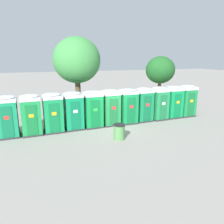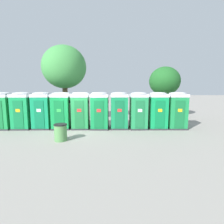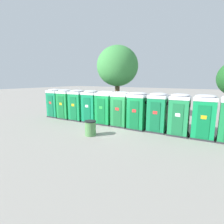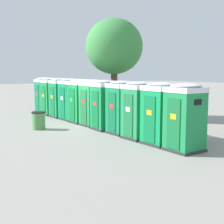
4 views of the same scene
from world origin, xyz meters
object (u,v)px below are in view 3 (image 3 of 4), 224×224
object	(u,v)px
portapotty_8	(179,114)
street_tree_1	(117,66)
portapotty_0	(55,103)
portapotty_4	(105,107)
portapotty_6	(138,111)
trash_can	(90,128)
portapotty_9	(204,117)
portapotty_1	(66,104)
portapotty_3	(91,106)
portapotty_5	(121,109)
portapotty_2	(78,105)
portapotty_7	(158,112)

from	to	relation	value
portapotty_8	street_tree_1	xyz separation A→B (m)	(-5.81, 2.49, 3.19)
portapotty_0	portapotty_4	world-z (taller)	same
portapotty_6	trash_can	xyz separation A→B (m)	(-1.82, -2.88, -0.82)
portapotty_8	portapotty_9	distance (m)	1.34
portapotty_9	portapotty_8	bearing A→B (deg)	-176.36
portapotty_1	trash_can	bearing A→B (deg)	-28.45
portapotty_3	portapotty_5	size ratio (longest dim) A/B	1.00
portapotty_0	portapotty_8	world-z (taller)	same
portapotty_0	portapotty_2	xyz separation A→B (m)	(2.67, 0.06, -0.00)
portapotty_8	portapotty_9	bearing A→B (deg)	3.64
portapotty_1	portapotty_2	xyz separation A→B (m)	(1.33, 0.08, -0.00)
portapotty_0	portapotty_9	world-z (taller)	same
portapotty_1	portapotty_5	world-z (taller)	same
portapotty_0	portapotty_8	bearing A→B (deg)	1.84
portapotty_8	portapotty_0	bearing A→B (deg)	-178.16
portapotty_4	portapotty_9	distance (m)	6.68
portapotty_8	portapotty_6	bearing A→B (deg)	-177.56
portapotty_8	portapotty_5	bearing A→B (deg)	-178.80
portapotty_0	portapotty_6	xyz separation A→B (m)	(8.01, 0.23, -0.00)
portapotty_5	portapotty_7	world-z (taller)	same
portapotty_7	portapotty_8	world-z (taller)	same
portapotty_0	portapotty_1	world-z (taller)	same
portapotty_2	portapotty_9	distance (m)	9.35
portapotty_3	portapotty_5	bearing A→B (deg)	1.89
portapotty_1	portapotty_5	size ratio (longest dim) A/B	1.00
portapotty_0	portapotty_3	xyz separation A→B (m)	(4.00, 0.17, -0.00)
portapotty_3	portapotty_7	xyz separation A→B (m)	(5.34, 0.19, 0.00)
trash_can	portapotty_6	bearing A→B (deg)	57.64
portapotty_6	portapotty_2	bearing A→B (deg)	-178.19
portapotty_3	portapotty_4	size ratio (longest dim) A/B	1.00
portapotty_7	portapotty_9	size ratio (longest dim) A/B	1.00
portapotty_7	street_tree_1	world-z (taller)	street_tree_1
portapotty_1	portapotty_2	bearing A→B (deg)	3.45
portapotty_3	portapotty_4	bearing A→B (deg)	0.43
portapotty_2	street_tree_1	world-z (taller)	street_tree_1
portapotty_7	portapotty_8	size ratio (longest dim) A/B	1.00
portapotty_1	portapotty_5	distance (m)	5.34
portapotty_3	portapotty_6	bearing A→B (deg)	0.83
portapotty_6	portapotty_9	distance (m)	4.01
portapotty_0	trash_can	distance (m)	6.78
portapotty_0	portapotty_8	distance (m)	10.68
portapotty_4	portapotty_0	bearing A→B (deg)	-178.05
portapotty_3	trash_can	bearing A→B (deg)	-52.22
portapotty_2	portapotty_5	bearing A→B (deg)	2.84
portapotty_7	portapotty_8	bearing A→B (deg)	-0.80
portapotty_9	street_tree_1	xyz separation A→B (m)	(-7.15, 2.40, 3.19)
portapotty_6	portapotty_9	bearing A→B (deg)	2.84
portapotty_6	street_tree_1	xyz separation A→B (m)	(-3.14, 2.60, 3.19)
portapotty_7	portapotty_1	bearing A→B (deg)	-177.27
street_tree_1	trash_can	world-z (taller)	street_tree_1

